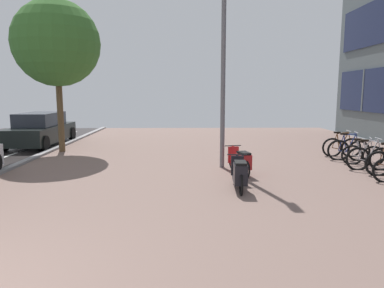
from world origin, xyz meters
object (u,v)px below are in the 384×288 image
object	(u,v)px
bicycle_rack_06	(363,155)
lamp_post	(223,65)
bicycle_rack_07	(349,150)
scooter_near	(239,174)
bicycle_rack_05	(370,159)
scooter_mid	(241,161)
parked_car_far	(41,130)
street_tree	(57,43)
bicycle_rack_08	(342,147)

from	to	relation	value
bicycle_rack_06	lamp_post	world-z (taller)	lamp_post
bicycle_rack_07	scooter_near	world-z (taller)	bicycle_rack_07
bicycle_rack_05	scooter_mid	bearing A→B (deg)	-174.02
bicycle_rack_06	scooter_mid	world-z (taller)	bicycle_rack_06
scooter_near	bicycle_rack_06	bearing A→B (deg)	32.78
parked_car_far	bicycle_rack_07	bearing A→B (deg)	-17.99
scooter_mid	street_tree	xyz separation A→B (m)	(-6.49, 4.04, 3.81)
scooter_mid	bicycle_rack_08	bearing A→B (deg)	33.18
scooter_mid	scooter_near	bearing A→B (deg)	-99.99
parked_car_far	lamp_post	xyz separation A→B (m)	(7.58, -4.94, 2.45)
scooter_near	scooter_mid	bearing A→B (deg)	80.01
bicycle_rack_07	lamp_post	size ratio (longest dim) A/B	0.25
bicycle_rack_06	scooter_near	xyz separation A→B (m)	(-4.42, -2.85, 0.06)
bicycle_rack_07	lamp_post	world-z (taller)	lamp_post
scooter_near	lamp_post	size ratio (longest dim) A/B	0.30
bicycle_rack_07	bicycle_rack_08	bearing A→B (deg)	82.66
bicycle_rack_05	bicycle_rack_07	size ratio (longest dim) A/B	1.01
parked_car_far	scooter_mid	bearing A→B (deg)	-36.08
street_tree	bicycle_rack_06	bearing A→B (deg)	-15.10
bicycle_rack_08	scooter_mid	bearing A→B (deg)	-146.82
bicycle_rack_08	street_tree	world-z (taller)	street_tree
parked_car_far	street_tree	distance (m)	4.22
scooter_mid	parked_car_far	distance (m)	9.94
bicycle_rack_06	bicycle_rack_08	bearing A→B (deg)	90.25
bicycle_rack_08	parked_car_far	bearing A→B (deg)	165.45
lamp_post	bicycle_rack_08	bearing A→B (deg)	21.37
parked_car_far	street_tree	world-z (taller)	street_tree
bicycle_rack_08	lamp_post	distance (m)	5.64
scooter_mid	parked_car_far	bearing A→B (deg)	143.92
bicycle_rack_06	street_tree	xyz separation A→B (m)	(-10.62, 2.87, 3.85)
bicycle_rack_06	scooter_mid	xyz separation A→B (m)	(-4.13, -1.18, 0.04)
bicycle_rack_08	street_tree	distance (m)	11.37
scooter_near	lamp_post	bearing A→B (deg)	93.25
bicycle_rack_06	bicycle_rack_05	bearing A→B (deg)	-102.92
bicycle_rack_05	bicycle_rack_06	distance (m)	0.78
bicycle_rack_08	scooter_near	size ratio (longest dim) A/B	0.84
scooter_mid	bicycle_rack_05	bearing A→B (deg)	5.98
bicycle_rack_08	scooter_mid	world-z (taller)	bicycle_rack_08
bicycle_rack_05	scooter_near	xyz separation A→B (m)	(-4.25, -2.09, 0.04)
bicycle_rack_08	bicycle_rack_07	bearing A→B (deg)	-97.34
scooter_near	street_tree	size ratio (longest dim) A/B	0.29
bicycle_rack_08	scooter_near	world-z (taller)	bicycle_rack_08
bicycle_rack_07	street_tree	bearing A→B (deg)	168.68
bicycle_rack_07	parked_car_far	bearing A→B (deg)	162.01
bicycle_rack_05	lamp_post	bearing A→B (deg)	173.57
bicycle_rack_06	lamp_post	distance (m)	5.37
bicycle_rack_07	bicycle_rack_08	xyz separation A→B (m)	(0.10, 0.76, -0.01)
bicycle_rack_08	scooter_near	bearing A→B (deg)	-135.32
lamp_post	bicycle_rack_07	bearing A→B (deg)	12.93
scooter_near	bicycle_rack_08	bearing A→B (deg)	44.68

